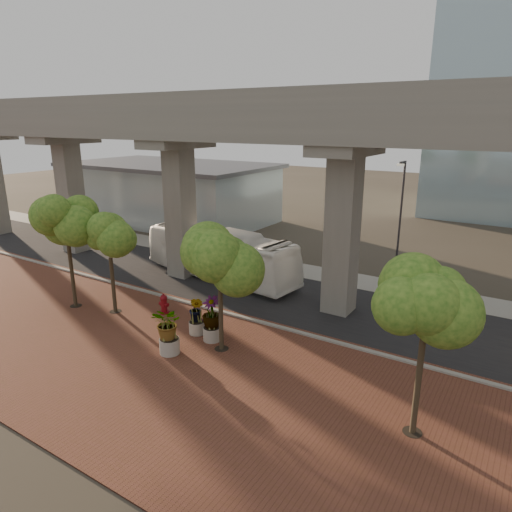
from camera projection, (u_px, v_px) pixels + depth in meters
The scene contains 18 objects.
ground at pixel (235, 301), 28.41m from camera, with size 160.00×160.00×0.00m, color #322D24.
brick_plaza at pixel (140, 353), 21.93m from camera, with size 70.00×13.00×0.06m, color brown.
asphalt_road at pixel (253, 291), 30.02m from camera, with size 90.00×8.00×0.04m, color black.
curb_strip at pixel (216, 310), 26.77m from camera, with size 70.00×0.25×0.16m, color gray.
far_sidewalk at pixel (292, 269), 34.47m from camera, with size 90.00×3.00×0.06m, color gray.
transit_viaduct at pixel (252, 180), 27.94m from camera, with size 72.00×5.60×12.40m.
station_pavilion at pixel (170, 191), 50.71m from camera, with size 23.00×13.00×6.30m.
transit_bus at pixel (220, 255), 32.02m from camera, with size 2.90×12.34×3.44m, color white.
fire_hydrant at pixel (164, 304), 26.28m from camera, with size 0.60×0.54×1.20m.
planter_front at pixel (168, 326), 21.52m from camera, with size 2.15×2.15×2.36m.
planter_right at pixel (211, 314), 22.82m from camera, with size 2.20×2.20×2.35m.
planter_left at pixel (196, 311), 23.61m from camera, with size 1.88×1.88×2.07m.
street_tree_far_west at pixel (66, 221), 25.99m from camera, with size 4.11×4.11×7.12m.
street_tree_near_west at pixel (109, 241), 25.47m from camera, with size 3.38×3.38×5.82m.
street_tree_near_east at pixel (219, 257), 20.98m from camera, with size 4.02×4.02×6.56m.
street_tree_far_east at pixel (427, 309), 14.99m from camera, with size 3.60×3.60×6.46m.
streetlamp_west at pixel (190, 206), 36.53m from camera, with size 0.35×1.04×7.16m.
streetlamp_east at pixel (400, 217), 29.03m from camera, with size 0.41×1.21×8.38m.
Camera 1 is at (15.26, -21.61, 10.80)m, focal length 32.00 mm.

